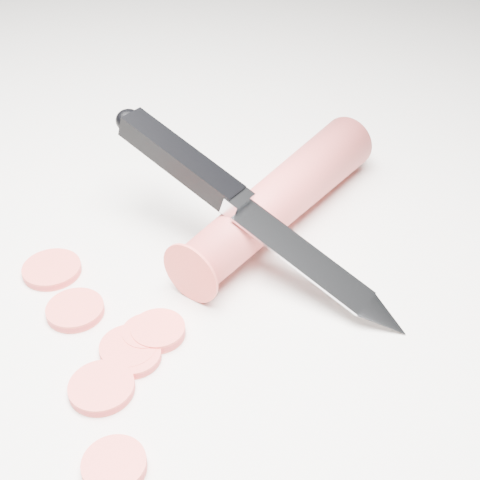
# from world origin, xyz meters

# --- Properties ---
(ground) EXTENTS (2.40, 2.40, 0.00)m
(ground) POSITION_xyz_m (0.00, 0.00, 0.00)
(ground) COLOR white
(ground) RESTS_ON ground
(carrot) EXTENTS (0.12, 0.21, 0.04)m
(carrot) POSITION_xyz_m (0.07, 0.08, 0.02)
(carrot) COLOR #D44242
(carrot) RESTS_ON ground
(carrot_slice_0) EXTENTS (0.04, 0.04, 0.01)m
(carrot_slice_0) POSITION_xyz_m (0.00, -0.07, 0.00)
(carrot_slice_0) COLOR #EF4941
(carrot_slice_0) RESTS_ON ground
(carrot_slice_1) EXTENTS (0.03, 0.03, 0.01)m
(carrot_slice_1) POSITION_xyz_m (0.01, -0.07, 0.00)
(carrot_slice_1) COLOR #EF4941
(carrot_slice_1) RESTS_ON ground
(carrot_slice_2) EXTENTS (0.04, 0.04, 0.01)m
(carrot_slice_2) POSITION_xyz_m (-0.04, -0.04, 0.00)
(carrot_slice_2) COLOR #EF4941
(carrot_slice_2) RESTS_ON ground
(carrot_slice_3) EXTENTS (0.03, 0.03, 0.01)m
(carrot_slice_3) POSITION_xyz_m (0.01, -0.05, 0.00)
(carrot_slice_3) COLOR #EF4941
(carrot_slice_3) RESTS_ON ground
(carrot_slice_4) EXTENTS (0.03, 0.03, 0.01)m
(carrot_slice_4) POSITION_xyz_m (0.02, -0.05, 0.00)
(carrot_slice_4) COLOR #EF4941
(carrot_slice_4) RESTS_ON ground
(carrot_slice_5) EXTENTS (0.04, 0.04, 0.01)m
(carrot_slice_5) POSITION_xyz_m (-0.08, -0.01, 0.00)
(carrot_slice_5) COLOR #EF4941
(carrot_slice_5) RESTS_ON ground
(carrot_slice_6) EXTENTS (0.03, 0.03, 0.01)m
(carrot_slice_6) POSITION_xyz_m (0.02, -0.15, 0.00)
(carrot_slice_6) COLOR #EF4941
(carrot_slice_6) RESTS_ON ground
(carrot_slice_7) EXTENTS (0.04, 0.04, 0.01)m
(carrot_slice_7) POSITION_xyz_m (-0.00, -0.10, 0.00)
(carrot_slice_7) COLOR #EF4941
(carrot_slice_7) RESTS_ON ground
(kitchen_knife) EXTENTS (0.23, 0.12, 0.09)m
(kitchen_knife) POSITION_xyz_m (0.06, 0.03, 0.04)
(kitchen_knife) COLOR silver
(kitchen_knife) RESTS_ON ground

